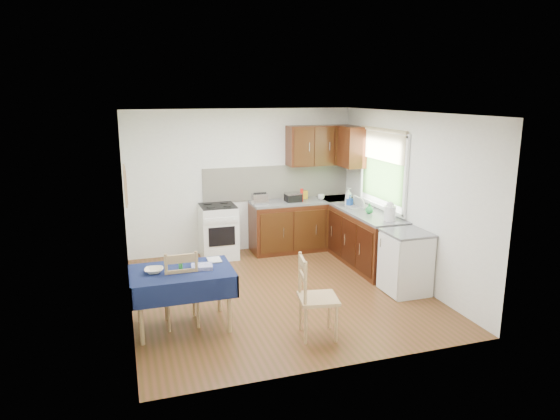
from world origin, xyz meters
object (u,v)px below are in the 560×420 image
object	(u,v)px
kettle	(390,212)
toaster	(260,199)
sandwich_press	(293,197)
dining_table	(182,279)
chair_near	(314,295)
dish_rack	(359,206)
chair_far	(181,286)

from	to	relation	value
kettle	toaster	bearing A→B (deg)	132.27
sandwich_press	kettle	world-z (taller)	kettle
toaster	sandwich_press	world-z (taller)	toaster
dining_table	chair_near	size ratio (longest dim) A/B	1.23
toaster	dish_rack	bearing A→B (deg)	-13.15
sandwich_press	kettle	bearing A→B (deg)	-69.74
chair_far	dish_rack	size ratio (longest dim) A/B	2.42
dish_rack	kettle	size ratio (longest dim) A/B	1.37
sandwich_press	chair_near	bearing A→B (deg)	-112.92
dining_table	dish_rack	xyz separation A→B (m)	(3.13, 1.65, 0.31)
dish_rack	kettle	world-z (taller)	kettle
chair_near	dish_rack	size ratio (longest dim) A/B	2.44
chair_near	sandwich_press	size ratio (longest dim) A/B	3.64
dish_rack	dining_table	bearing A→B (deg)	-176.04
chair_far	chair_near	xyz separation A→B (m)	(1.41, -0.74, 0.00)
chair_far	dish_rack	world-z (taller)	dish_rack
toaster	sandwich_press	size ratio (longest dim) A/B	0.99
chair_near	kettle	size ratio (longest dim) A/B	3.33
chair_far	toaster	world-z (taller)	toaster
sandwich_press	dish_rack	world-z (taller)	dish_rack
dining_table	dish_rack	bearing A→B (deg)	40.99
toaster	kettle	bearing A→B (deg)	-33.84
kettle	sandwich_press	bearing A→B (deg)	118.06
toaster	dining_table	bearing A→B (deg)	-110.28
chair_near	kettle	bearing A→B (deg)	-40.90
chair_far	kettle	bearing A→B (deg)	-168.12
chair_far	kettle	xyz separation A→B (m)	(3.18, 0.68, 0.52)
toaster	kettle	distance (m)	2.28
toaster	dish_rack	xyz separation A→B (m)	(1.49, -0.76, -0.07)
chair_near	toaster	distance (m)	3.15
chair_near	dish_rack	xyz separation A→B (m)	(1.72, 2.35, 0.41)
sandwich_press	dish_rack	distance (m)	1.18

